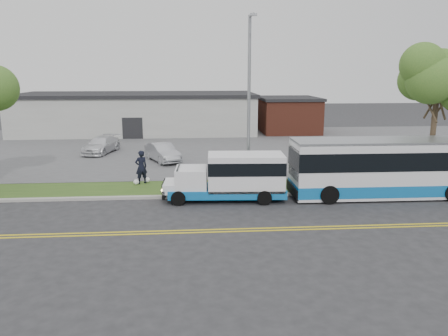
{
  "coord_description": "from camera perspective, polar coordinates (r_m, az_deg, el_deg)",
  "views": [
    {
      "loc": [
        -0.27,
        -21.54,
        6.64
      ],
      "look_at": [
        1.48,
        1.13,
        1.6
      ],
      "focal_mm": 35.0,
      "sensor_mm": 36.0,
      "label": 1
    }
  ],
  "objects": [
    {
      "name": "streetlight_near",
      "position": [
        24.53,
        3.3,
        9.19
      ],
      "size": [
        0.35,
        1.53,
        9.5
      ],
      "color": "gray",
      "rests_on": "verge"
    },
    {
      "name": "verge",
      "position": [
        25.32,
        -3.65,
        -2.62
      ],
      "size": [
        80.0,
        3.3,
        0.1
      ],
      "primitive_type": "cube",
      "color": "#284818",
      "rests_on": "ground"
    },
    {
      "name": "grocery_bag_right",
      "position": [
        26.7,
        -9.99,
        -1.52
      ],
      "size": [
        0.32,
        0.32,
        0.32
      ],
      "primitive_type": "sphere",
      "color": "white",
      "rests_on": "verge"
    },
    {
      "name": "parked_car_b",
      "position": [
        37.15,
        -15.75,
        2.92
      ],
      "size": [
        2.86,
        4.84,
        1.32
      ],
      "primitive_type": "imported",
      "rotation": [
        0.0,
        0.0,
        -0.24
      ],
      "color": "silver",
      "rests_on": "parking_lot"
    },
    {
      "name": "grocery_bag_left",
      "position": [
        26.29,
        -11.39,
        -1.8
      ],
      "size": [
        0.32,
        0.32,
        0.32
      ],
      "primitive_type": "sphere",
      "color": "white",
      "rests_on": "verge"
    },
    {
      "name": "tree_east",
      "position": [
        28.39,
        26.22,
        10.37
      ],
      "size": [
        5.2,
        5.2,
        8.33
      ],
      "color": "#3C3021",
      "rests_on": "verge"
    },
    {
      "name": "parked_car_a",
      "position": [
        32.68,
        -8.02,
        2.04
      ],
      "size": [
        3.04,
        4.34,
        1.36
      ],
      "primitive_type": "imported",
      "rotation": [
        0.0,
        0.0,
        0.43
      ],
      "color": "#9FA0A6",
      "rests_on": "parking_lot"
    },
    {
      "name": "brick_wing",
      "position": [
        48.97,
        8.37,
        6.89
      ],
      "size": [
        6.3,
        7.3,
        3.9
      ],
      "color": "brown",
      "rests_on": "ground"
    },
    {
      "name": "pedestrian",
      "position": [
        26.3,
        -10.76,
        0.12
      ],
      "size": [
        0.87,
        0.76,
        2.0
      ],
      "primitive_type": "imported",
      "rotation": [
        0.0,
        0.0,
        3.61
      ],
      "color": "black",
      "rests_on": "verge"
    },
    {
      "name": "commercial_building",
      "position": [
        49.08,
        -11.18,
        7.06
      ],
      "size": [
        25.4,
        10.4,
        4.35
      ],
      "color": "#9E9E99",
      "rests_on": "ground"
    },
    {
      "name": "lane_line_south",
      "position": [
        18.62,
        -3.33,
        -8.4
      ],
      "size": [
        70.0,
        0.12,
        0.01
      ],
      "primitive_type": "cube",
      "color": "gold",
      "rests_on": "ground"
    },
    {
      "name": "shuttle_bus",
      "position": [
        22.85,
        1.28,
        -1.0
      ],
      "size": [
        6.5,
        2.44,
        2.45
      ],
      "rotation": [
        0.0,
        0.0,
        -0.05
      ],
      "color": "#0F60A2",
      "rests_on": "ground"
    },
    {
      "name": "transit_bus",
      "position": [
        25.22,
        21.48,
        0.04
      ],
      "size": [
        11.26,
        2.8,
        3.12
      ],
      "rotation": [
        0.0,
        0.0,
        -0.01
      ],
      "color": "silver",
      "rests_on": "ground"
    },
    {
      "name": "curb",
      "position": [
        23.58,
        -3.59,
        -3.7
      ],
      "size": [
        80.0,
        0.3,
        0.15
      ],
      "primitive_type": "cube",
      "color": "#9E9B93",
      "rests_on": "ground"
    },
    {
      "name": "lane_line_north",
      "position": [
        18.9,
        -3.35,
        -8.08
      ],
      "size": [
        70.0,
        0.12,
        0.01
      ],
      "primitive_type": "cube",
      "color": "gold",
      "rests_on": "ground"
    },
    {
      "name": "parking_lot",
      "position": [
        39.1,
        -3.96,
        2.77
      ],
      "size": [
        80.0,
        25.0,
        0.1
      ],
      "primitive_type": "cube",
      "color": "#4C4C4F",
      "rests_on": "ground"
    },
    {
      "name": "ground",
      "position": [
        22.54,
        -3.54,
        -4.66
      ],
      "size": [
        140.0,
        140.0,
        0.0
      ],
      "primitive_type": "plane",
      "color": "#28282B",
      "rests_on": "ground"
    }
  ]
}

